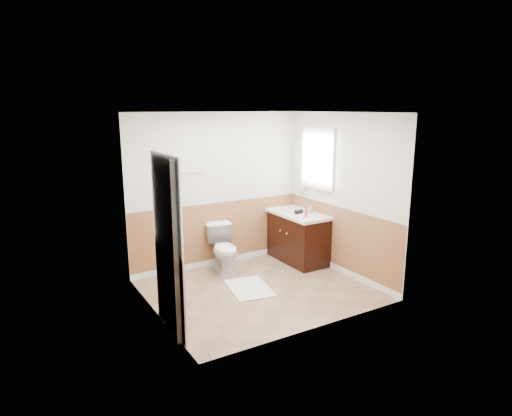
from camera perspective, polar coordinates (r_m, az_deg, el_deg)
floor at (r=6.45m, az=0.37°, el=-10.54°), size 3.00×3.00×0.00m
ceiling at (r=5.92m, az=0.41°, el=12.25°), size 3.00×3.00×0.00m
wall_back at (r=7.19m, az=-4.96°, el=2.29°), size 3.00×0.00×3.00m
wall_front at (r=5.03m, az=8.06°, el=-2.40°), size 3.00×0.00×3.00m
wall_left at (r=5.47m, az=-13.21°, el=-1.38°), size 0.00×3.00×3.00m
wall_right at (r=6.94m, az=11.06°, el=1.72°), size 0.00×3.00×3.00m
wainscot_back at (r=7.35m, az=-4.81°, el=-3.48°), size 3.00×0.00×3.00m
wainscot_front at (r=5.29m, az=7.72°, el=-10.24°), size 3.00×0.00×3.00m
wainscot_left at (r=5.70m, az=-12.70°, el=-8.70°), size 0.00×2.60×2.60m
wainscot_right at (r=7.12m, az=10.73°, el=-4.22°), size 0.00×2.60×2.60m
toilet at (r=7.02m, az=-4.17°, el=-5.31°), size 0.55×0.80×0.75m
bath_mat at (r=6.48m, az=-0.87°, el=-10.33°), size 0.69×0.89×0.02m
vanity_cabinet at (r=7.52m, az=5.44°, el=-3.91°), size 0.55×1.10×0.80m
vanity_knob_left at (r=7.24m, az=4.00°, el=-3.32°), size 0.03×0.03×0.03m
vanity_knob_right at (r=7.40m, az=3.12°, el=-2.95°), size 0.03×0.03×0.03m
countertop at (r=7.41m, az=5.45°, el=-0.77°), size 0.60×1.15×0.05m
sink_basin at (r=7.52m, az=4.84°, el=-0.27°), size 0.36×0.36×0.02m
faucet at (r=7.61m, az=5.95°, el=0.33°), size 0.02×0.02×0.14m
lotion_bottle at (r=7.06m, az=6.48°, el=-0.34°), size 0.05×0.05×0.22m
soap_dispenser at (r=7.34m, az=6.95°, el=-0.04°), size 0.09×0.09×0.17m
hair_dryer_body at (r=7.32m, az=5.53°, el=-0.46°), size 0.14×0.07×0.07m
hair_dryer_handle at (r=7.30m, az=5.36°, el=-0.73°), size 0.03×0.03×0.07m
mirror_panel at (r=7.73m, az=5.59°, el=5.27°), size 0.02×0.35×0.90m
window_frame at (r=7.29m, az=7.98°, el=6.34°), size 0.04×0.80×1.00m
window_glass at (r=7.30m, az=8.08°, el=6.34°), size 0.01×0.70×0.90m
door at (r=5.15m, az=-10.48°, el=-4.80°), size 0.29×0.78×2.04m
door_frame at (r=5.12m, az=-11.28°, el=-4.82°), size 0.02×0.92×2.10m
door_knob at (r=5.49m, az=-11.07°, el=-4.49°), size 0.06×0.06×0.06m
towel_bar at (r=6.87m, az=-8.98°, el=4.64°), size 0.62×0.02×0.02m
tp_holder_bar at (r=7.21m, az=-5.35°, el=-2.18°), size 0.14×0.02×0.02m
tp_roll at (r=7.21m, az=-5.35°, el=-2.18°), size 0.10×0.11×0.11m
tp_sheet at (r=7.24m, az=-5.33°, el=-3.02°), size 0.10×0.01×0.16m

